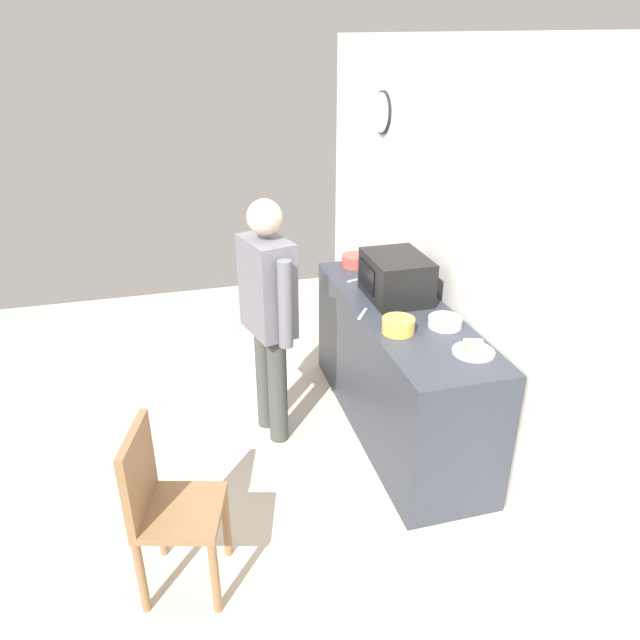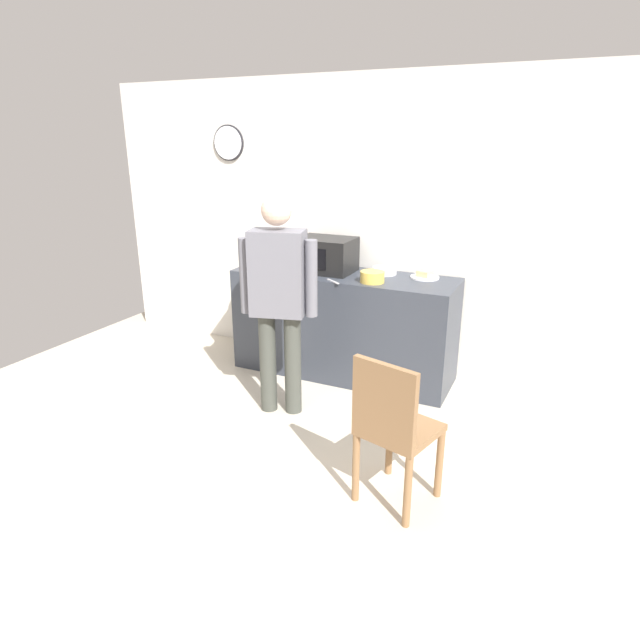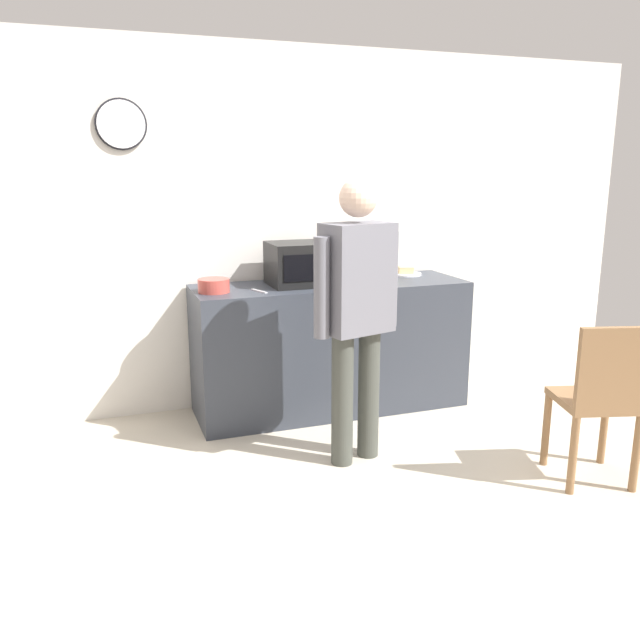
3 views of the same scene
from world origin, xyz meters
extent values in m
plane|color=beige|center=(0.00, 0.00, 0.00)|extent=(6.00, 6.00, 0.00)
cube|color=silver|center=(0.00, 1.60, 1.30)|extent=(5.40, 0.10, 2.60)
cylinder|color=white|center=(-1.39, 1.54, 2.02)|extent=(0.31, 0.03, 0.31)
cylinder|color=black|center=(-1.39, 1.54, 2.02)|extent=(0.33, 0.02, 0.33)
cube|color=#333842|center=(-0.03, 1.22, 0.47)|extent=(1.97, 0.62, 0.94)
cube|color=black|center=(-0.22, 1.25, 1.09)|extent=(0.50, 0.38, 0.30)
cube|color=black|center=(-0.28, 1.05, 1.09)|extent=(0.30, 0.01, 0.18)
cylinder|color=white|center=(0.64, 1.38, 0.95)|extent=(0.24, 0.24, 0.01)
cube|color=#DAB980|center=(0.64, 1.38, 0.98)|extent=(0.14, 0.14, 0.05)
cylinder|color=#C64C42|center=(-0.88, 1.17, 0.98)|extent=(0.21, 0.21, 0.09)
cylinder|color=gold|center=(0.28, 1.06, 0.99)|extent=(0.20, 0.20, 0.09)
cylinder|color=white|center=(0.28, 1.38, 0.97)|extent=(0.21, 0.21, 0.06)
cube|color=silver|center=(-0.60, 1.09, 0.94)|extent=(0.08, 0.17, 0.01)
cube|color=silver|center=(-0.02, 0.94, 0.94)|extent=(0.15, 0.11, 0.01)
cylinder|color=#40433D|center=(-0.10, 0.37, 0.40)|extent=(0.13, 0.13, 0.81)
cylinder|color=#40433D|center=(-0.30, 0.32, 0.40)|extent=(0.13, 0.13, 0.81)
cube|color=slate|center=(-0.20, 0.35, 1.13)|extent=(0.45, 0.34, 0.63)
cylinder|color=slate|center=(0.04, 0.41, 1.09)|extent=(0.09, 0.09, 0.57)
cylinder|color=slate|center=(-0.44, 0.28, 1.09)|extent=(0.09, 0.09, 0.57)
sphere|color=beige|center=(-0.20, 0.35, 1.58)|extent=(0.22, 0.22, 0.22)
cylinder|color=olive|center=(1.19, -0.20, 0.23)|extent=(0.04, 0.04, 0.45)
cylinder|color=olive|center=(0.85, -0.11, 0.23)|extent=(0.04, 0.04, 0.45)
cylinder|color=olive|center=(1.09, -0.54, 0.23)|extent=(0.04, 0.04, 0.45)
cylinder|color=olive|center=(0.75, -0.45, 0.23)|extent=(0.04, 0.04, 0.45)
cube|color=olive|center=(0.97, -0.32, 0.47)|extent=(0.49, 0.49, 0.04)
cube|color=olive|center=(0.92, -0.50, 0.71)|extent=(0.40, 0.15, 0.45)
camera|label=1|loc=(3.28, -0.24, 2.58)|focal=33.26mm
camera|label=2|loc=(1.70, -2.98, 2.07)|focal=29.96mm
camera|label=3|loc=(-1.63, -3.03, 1.75)|focal=36.12mm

